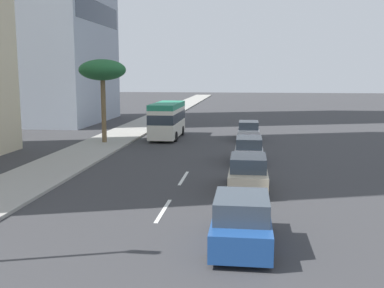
# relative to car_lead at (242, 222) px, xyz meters

# --- Properties ---
(ground_plane) EXTENTS (198.00, 198.00, 0.00)m
(ground_plane) POSITION_rel_car_lead_xyz_m (21.85, 3.21, -0.80)
(ground_plane) COLOR #38383A
(sidewalk_right) EXTENTS (162.00, 3.95, 0.15)m
(sidewalk_right) POSITION_rel_car_lead_xyz_m (21.85, 11.11, -0.73)
(sidewalk_right) COLOR #9E9B93
(sidewalk_right) RESTS_ON ground_plane
(lane_stripe_mid) EXTENTS (3.20, 0.16, 0.01)m
(lane_stripe_mid) POSITION_rel_car_lead_xyz_m (3.46, 3.21, -0.80)
(lane_stripe_mid) COLOR silver
(lane_stripe_mid) RESTS_ON ground_plane
(lane_stripe_far) EXTENTS (3.20, 0.16, 0.01)m
(lane_stripe_far) POSITION_rel_car_lead_xyz_m (9.36, 3.21, -0.80)
(lane_stripe_far) COLOR silver
(lane_stripe_far) RESTS_ON ground_plane
(car_lead) EXTENTS (4.19, 1.92, 1.71)m
(car_lead) POSITION_rel_car_lead_xyz_m (0.00, 0.00, 0.00)
(car_lead) COLOR #1E478C
(car_lead) RESTS_ON ground_plane
(minibus_second) EXTENTS (6.80, 2.27, 3.05)m
(minibus_second) POSITION_rel_car_lead_xyz_m (24.34, 6.74, 0.87)
(minibus_second) COLOR silver
(minibus_second) RESTS_ON ground_plane
(car_third) EXTENTS (4.57, 1.79, 1.59)m
(car_third) POSITION_rel_car_lead_xyz_m (14.44, -0.24, -0.05)
(car_third) COLOR silver
(car_third) RESTS_ON ground_plane
(car_fourth) EXTENTS (4.33, 1.88, 1.68)m
(car_fourth) POSITION_rel_car_lead_xyz_m (7.37, -0.20, -0.01)
(car_fourth) COLOR beige
(car_fourth) RESTS_ON ground_plane
(car_fifth) EXTENTS (4.40, 1.83, 1.56)m
(car_fifth) POSITION_rel_car_lead_xyz_m (24.40, -0.22, -0.06)
(car_fifth) COLOR silver
(car_fifth) RESTS_ON ground_plane
(palm_tree) EXTENTS (3.63, 3.63, 6.48)m
(palm_tree) POSITION_rel_car_lead_xyz_m (20.47, 11.13, 4.92)
(palm_tree) COLOR brown
(palm_tree) RESTS_ON sidewalk_right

